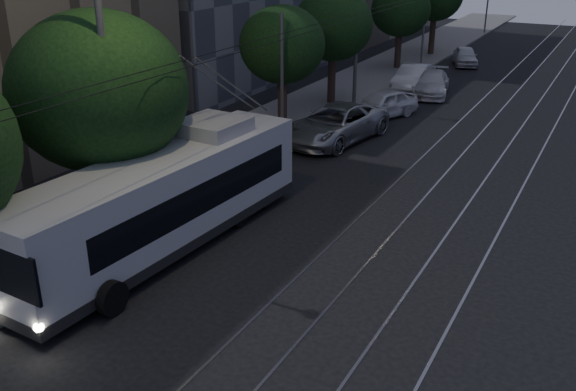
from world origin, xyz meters
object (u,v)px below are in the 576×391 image
at_px(pickup_silver, 335,124).
at_px(car_white_a, 382,104).
at_px(trolleybus, 165,200).
at_px(car_white_d, 465,56).
at_px(streetlamp_near, 112,21).
at_px(car_white_b, 432,83).
at_px(car_white_c, 413,78).

relative_size(pickup_silver, car_white_a, 1.40).
height_order(trolleybus, car_white_d, trolleybus).
bearing_deg(trolleybus, streetlamp_near, -126.99).
relative_size(car_white_b, streetlamp_near, 0.41).
bearing_deg(car_white_c, trolleybus, -91.60).
distance_m(pickup_silver, car_white_b, 11.08).
distance_m(car_white_c, streetlamp_near, 25.54).
xyz_separation_m(trolleybus, car_white_b, (1.40, 23.27, -0.89)).
distance_m(car_white_b, car_white_d, 10.06).
xyz_separation_m(trolleybus, streetlamp_near, (-0.67, -0.78, 5.26)).
relative_size(trolleybus, streetlamp_near, 1.00).
height_order(car_white_a, car_white_d, car_white_a).
distance_m(trolleybus, car_white_a, 17.13).
bearing_deg(car_white_d, car_white_c, -115.25).
bearing_deg(streetlamp_near, trolleybus, 49.56).
bearing_deg(car_white_d, streetlamp_near, -112.35).
bearing_deg(car_white_a, streetlamp_near, -70.38).
bearing_deg(pickup_silver, car_white_a, 93.57).
xyz_separation_m(car_white_c, streetlamp_near, (-0.68, -24.80, 6.08)).
height_order(car_white_a, streetlamp_near, streetlamp_near).
xyz_separation_m(pickup_silver, car_white_d, (0.82, 21.04, -0.17)).
bearing_deg(car_white_d, pickup_silver, -111.92).
relative_size(car_white_a, car_white_c, 0.93).
height_order(car_white_c, car_white_d, car_white_c).
height_order(pickup_silver, car_white_d, pickup_silver).
bearing_deg(car_white_a, car_white_d, 112.29).
relative_size(trolleybus, pickup_silver, 1.93).
distance_m(car_white_a, car_white_d, 16.22).
height_order(car_white_c, streetlamp_near, streetlamp_near).
bearing_deg(streetlamp_near, car_white_d, 87.34).
bearing_deg(pickup_silver, car_white_b, 92.31).
xyz_separation_m(car_white_a, car_white_d, (0.36, 16.22, -0.07)).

